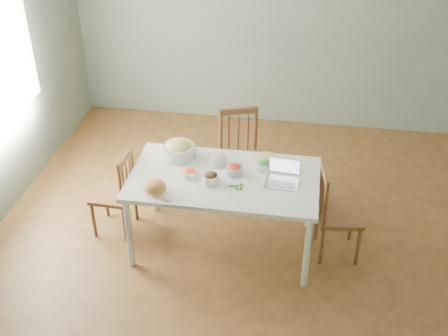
% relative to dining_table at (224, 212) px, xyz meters
% --- Properties ---
extents(floor, '(5.00, 5.00, 0.00)m').
position_rel_dining_table_xyz_m(floor, '(0.13, 0.17, -0.41)').
color(floor, '#442D17').
rests_on(floor, ground).
extents(wall_back, '(5.00, 0.00, 2.70)m').
position_rel_dining_table_xyz_m(wall_back, '(0.13, 2.67, 0.94)').
color(wall_back, slate).
rests_on(wall_back, ground).
extents(dining_table, '(1.73, 0.98, 0.81)m').
position_rel_dining_table_xyz_m(dining_table, '(0.00, 0.00, 0.00)').
color(dining_table, white).
rests_on(dining_table, floor).
extents(chair_far, '(0.55, 0.54, 1.00)m').
position_rel_dining_table_xyz_m(chair_far, '(0.05, 0.82, 0.10)').
color(chair_far, '#4C2610').
rests_on(chair_far, floor).
extents(chair_left, '(0.39, 0.41, 0.90)m').
position_rel_dining_table_xyz_m(chair_left, '(-1.13, 0.08, 0.04)').
color(chair_left, '#4C2610').
rests_on(chair_left, floor).
extents(chair_right, '(0.45, 0.47, 0.95)m').
position_rel_dining_table_xyz_m(chair_right, '(1.08, 0.08, 0.07)').
color(chair_right, '#4C2610').
rests_on(chair_right, floor).
extents(bread_boule, '(0.23, 0.23, 0.13)m').
position_rel_dining_table_xyz_m(bread_boule, '(-0.56, -0.34, 0.47)').
color(bread_boule, '#B28044').
rests_on(bread_boule, dining_table).
extents(butter_stick, '(0.11, 0.07, 0.03)m').
position_rel_dining_table_xyz_m(butter_stick, '(-0.45, -0.42, 0.42)').
color(butter_stick, beige).
rests_on(butter_stick, dining_table).
extents(bowl_squash, '(0.36, 0.36, 0.18)m').
position_rel_dining_table_xyz_m(bowl_squash, '(-0.48, 0.27, 0.50)').
color(bowl_squash, '#E1CA63').
rests_on(bowl_squash, dining_table).
extents(bowl_carrot, '(0.15, 0.15, 0.08)m').
position_rel_dining_table_xyz_m(bowl_carrot, '(-0.31, -0.04, 0.45)').
color(bowl_carrot, '#FB5222').
rests_on(bowl_carrot, dining_table).
extents(bowl_onion, '(0.22, 0.22, 0.10)m').
position_rel_dining_table_xyz_m(bowl_onion, '(-0.10, 0.21, 0.46)').
color(bowl_onion, silver).
rests_on(bowl_onion, dining_table).
extents(bowl_mushroom, '(0.17, 0.17, 0.10)m').
position_rel_dining_table_xyz_m(bowl_mushroom, '(-0.10, -0.11, 0.46)').
color(bowl_mushroom, '#331F09').
rests_on(bowl_mushroom, dining_table).
extents(bowl_redpep, '(0.19, 0.19, 0.09)m').
position_rel_dining_table_xyz_m(bowl_redpep, '(0.08, 0.07, 0.45)').
color(bowl_redpep, '#D8442A').
rests_on(bowl_redpep, dining_table).
extents(bowl_broccoli, '(0.18, 0.18, 0.09)m').
position_rel_dining_table_xyz_m(bowl_broccoli, '(0.34, 0.20, 0.45)').
color(bowl_broccoli, '#245F24').
rests_on(bowl_broccoli, dining_table).
extents(flatbread, '(0.26, 0.26, 0.02)m').
position_rel_dining_table_xyz_m(flatbread, '(0.35, 0.37, 0.42)').
color(flatbread, '#DEBE88').
rests_on(flatbread, dining_table).
extents(basil_bunch, '(0.17, 0.17, 0.02)m').
position_rel_dining_table_xyz_m(basil_bunch, '(0.13, -0.14, 0.42)').
color(basil_bunch, '#194C0E').
rests_on(basil_bunch, dining_table).
extents(laptop, '(0.32, 0.28, 0.21)m').
position_rel_dining_table_xyz_m(laptop, '(0.53, -0.02, 0.51)').
color(laptop, '#B8B8C1').
rests_on(laptop, dining_table).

